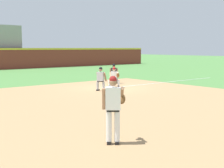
% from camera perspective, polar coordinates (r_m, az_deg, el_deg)
% --- Properties ---
extents(ground_plane, '(160.00, 160.00, 0.00)m').
position_cam_1_polar(ground_plane, '(20.36, -0.18, -0.72)').
color(ground_plane, '#518942').
extents(infield_dirt_patch, '(18.00, 18.00, 0.01)m').
position_cam_1_polar(infield_dirt_patch, '(14.43, -0.07, -3.74)').
color(infield_dirt_patch, tan).
rests_on(infield_dirt_patch, ground).
extents(foul_line_stripe, '(11.21, 0.10, 0.00)m').
position_cam_1_polar(foul_line_stripe, '(24.25, 10.18, 0.37)').
color(foul_line_stripe, white).
rests_on(foul_line_stripe, ground).
extents(first_base_bag, '(0.38, 0.38, 0.09)m').
position_cam_1_polar(first_base_bag, '(20.36, -0.18, -0.60)').
color(first_base_bag, white).
rests_on(first_base_bag, ground).
extents(baseball, '(0.07, 0.07, 0.07)m').
position_cam_1_polar(baseball, '(15.08, 0.14, -3.16)').
color(baseball, white).
rests_on(baseball, ground).
extents(pitcher, '(0.85, 0.54, 1.86)m').
position_cam_1_polar(pitcher, '(8.37, 0.29, -3.97)').
color(pitcher, black).
rests_on(pitcher, ground).
extents(first_baseman, '(0.71, 1.09, 1.34)m').
position_cam_1_polar(first_baseman, '(20.64, 0.44, 1.42)').
color(first_baseman, black).
rests_on(first_baseman, ground).
extents(baserunner, '(0.61, 0.67, 1.46)m').
position_cam_1_polar(baserunner, '(18.85, -2.09, 1.11)').
color(baserunner, black).
rests_on(baserunner, ground).
extents(umpire, '(0.68, 0.66, 1.46)m').
position_cam_1_polar(umpire, '(22.79, 0.34, 2.06)').
color(umpire, black).
rests_on(umpire, ground).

